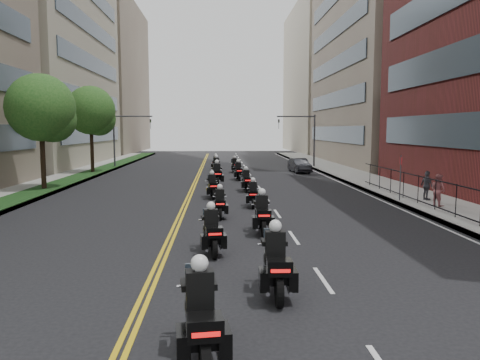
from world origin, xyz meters
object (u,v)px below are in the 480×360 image
object	(u,v)px
motorcycle_11	(235,166)
parked_sedan	(299,165)
motorcycle_6	(212,187)
pedestrian_b	(438,190)
motorcycle_0	(201,320)
motorcycle_4	(220,205)
motorcycle_12	(216,163)
motorcycle_5	(253,195)
motorcycle_8	(217,175)
motorcycle_7	(246,181)
pedestrian_c	(427,186)
motorcycle_3	(262,216)
motorcycle_10	(216,168)
motorcycle_9	(238,172)
motorcycle_2	(212,233)
motorcycle_1	(276,266)

from	to	relation	value
motorcycle_11	parked_sedan	size ratio (longest dim) A/B	0.53
motorcycle_6	parked_sedan	distance (m)	18.06
pedestrian_b	motorcycle_0	bearing A→B (deg)	121.76
motorcycle_6	motorcycle_4	bearing A→B (deg)	-92.27
motorcycle_12	motorcycle_5	bearing A→B (deg)	-78.88
motorcycle_6	motorcycle_8	world-z (taller)	motorcycle_8
motorcycle_7	parked_sedan	distance (m)	14.44
motorcycle_8	motorcycle_11	size ratio (longest dim) A/B	1.18
motorcycle_6	parked_sedan	bearing A→B (deg)	57.30
motorcycle_8	pedestrian_c	distance (m)	14.52
motorcycle_3	motorcycle_0	bearing A→B (deg)	-100.71
motorcycle_10	pedestrian_b	size ratio (longest dim) A/B	1.55
motorcycle_3	parked_sedan	bearing A→B (deg)	77.61
pedestrian_c	motorcycle_9	bearing A→B (deg)	28.53
motorcycle_2	motorcycle_5	bearing A→B (deg)	69.99
motorcycle_0	motorcycle_9	xyz separation A→B (m)	(1.89, 29.47, -0.09)
motorcycle_7	pedestrian_c	xyz separation A→B (m)	(9.76, -5.26, 0.32)
motorcycle_2	motorcycle_12	world-z (taller)	motorcycle_2
pedestrian_c	motorcycle_7	bearing A→B (deg)	50.72
motorcycle_5	motorcycle_9	distance (m)	13.08
motorcycle_6	motorcycle_10	distance (m)	12.66
motorcycle_5	pedestrian_c	distance (m)	9.82
motorcycle_10	parked_sedan	world-z (taller)	motorcycle_10
motorcycle_1	motorcycle_5	world-z (taller)	motorcycle_1
motorcycle_4	motorcycle_8	bearing A→B (deg)	89.85
motorcycle_4	motorcycle_12	bearing A→B (deg)	89.88
motorcycle_2	pedestrian_c	bearing A→B (deg)	33.11
motorcycle_1	motorcycle_12	xyz separation A→B (m)	(-1.71, 35.81, -0.09)
motorcycle_4	motorcycle_7	size ratio (longest dim) A/B	0.95
parked_sedan	pedestrian_c	size ratio (longest dim) A/B	2.46
motorcycle_5	motorcycle_7	world-z (taller)	motorcycle_7
motorcycle_4	pedestrian_b	xyz separation A→B (m)	(11.21, 1.91, 0.36)
motorcycle_1	motorcycle_9	world-z (taller)	motorcycle_1
motorcycle_2	parked_sedan	distance (m)	29.65
motorcycle_5	motorcycle_12	bearing A→B (deg)	99.11
motorcycle_2	motorcycle_6	size ratio (longest dim) A/B	1.03
motorcycle_7	motorcycle_12	distance (m)	16.56
motorcycle_3	motorcycle_6	bearing A→B (deg)	102.98
motorcycle_9	motorcycle_12	world-z (taller)	motorcycle_9
motorcycle_5	motorcycle_10	xyz separation A→B (m)	(-2.01, 15.89, 0.13)
motorcycle_7	motorcycle_11	xyz separation A→B (m)	(-0.31, 13.27, -0.02)
motorcycle_9	motorcycle_10	xyz separation A→B (m)	(-1.77, 2.82, 0.09)
motorcycle_0	motorcycle_3	distance (m)	10.30
motorcycle_11	motorcycle_6	bearing A→B (deg)	-104.53
pedestrian_b	motorcycle_6	bearing A→B (deg)	48.64
motorcycle_0	motorcycle_4	size ratio (longest dim) A/B	1.21
motorcycle_2	motorcycle_4	xyz separation A→B (m)	(0.29, 6.22, -0.06)
motorcycle_12	motorcycle_6	bearing A→B (deg)	-84.44
motorcycle_6	motorcycle_1	bearing A→B (deg)	-90.12
motorcycle_6	motorcycle_9	size ratio (longest dim) A/B	0.99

